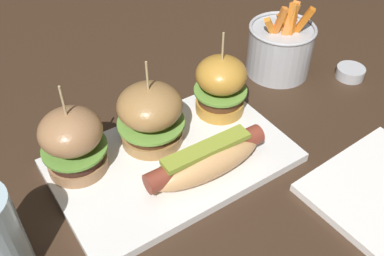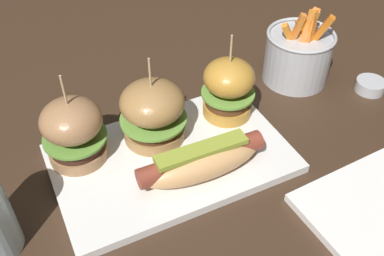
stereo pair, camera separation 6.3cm
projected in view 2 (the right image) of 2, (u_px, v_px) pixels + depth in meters
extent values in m
plane|color=#382619|center=(172.00, 162.00, 0.65)|extent=(3.00, 3.00, 0.00)
cube|color=white|center=(171.00, 158.00, 0.65)|extent=(0.34, 0.21, 0.01)
ellipsoid|color=tan|center=(201.00, 162.00, 0.60)|extent=(0.18, 0.06, 0.05)
cylinder|color=brown|center=(201.00, 159.00, 0.60)|extent=(0.18, 0.03, 0.03)
cube|color=olive|center=(202.00, 150.00, 0.59)|extent=(0.13, 0.03, 0.01)
cylinder|color=#A1734B|center=(79.00, 151.00, 0.64)|extent=(0.08, 0.08, 0.02)
cylinder|color=#3B2017|center=(76.00, 142.00, 0.62)|extent=(0.08, 0.08, 0.02)
cylinder|color=#609338|center=(75.00, 137.00, 0.62)|extent=(0.09, 0.09, 0.00)
ellipsoid|color=#A1734B|center=(71.00, 120.00, 0.60)|extent=(0.09, 0.09, 0.06)
cylinder|color=tan|center=(65.00, 95.00, 0.57)|extent=(0.00, 0.00, 0.06)
cylinder|color=#A17542|center=(154.00, 131.00, 0.67)|extent=(0.09, 0.09, 0.02)
cylinder|color=#462A16|center=(154.00, 123.00, 0.66)|extent=(0.09, 0.09, 0.01)
cylinder|color=#6B9E3D|center=(153.00, 119.00, 0.65)|extent=(0.10, 0.10, 0.00)
ellipsoid|color=#A17542|center=(152.00, 102.00, 0.63)|extent=(0.09, 0.09, 0.06)
cylinder|color=tan|center=(150.00, 77.00, 0.60)|extent=(0.00, 0.00, 0.06)
cylinder|color=#BF8731|center=(227.00, 108.00, 0.71)|extent=(0.08, 0.08, 0.02)
cylinder|color=#553219|center=(228.00, 98.00, 0.69)|extent=(0.07, 0.07, 0.02)
cylinder|color=#6B9E3D|center=(228.00, 93.00, 0.69)|extent=(0.08, 0.08, 0.00)
ellipsoid|color=#BF8731|center=(229.00, 77.00, 0.67)|extent=(0.08, 0.08, 0.06)
cylinder|color=tan|center=(231.00, 53.00, 0.64)|extent=(0.00, 0.00, 0.06)
cylinder|color=#B7BABF|center=(297.00, 58.00, 0.78)|extent=(0.12, 0.12, 0.09)
torus|color=#B7BABF|center=(302.00, 35.00, 0.75)|extent=(0.12, 0.12, 0.01)
cube|color=orange|center=(306.00, 34.00, 0.74)|extent=(0.05, 0.03, 0.09)
cube|color=orange|center=(309.00, 35.00, 0.74)|extent=(0.03, 0.03, 0.09)
cube|color=orange|center=(291.00, 39.00, 0.75)|extent=(0.04, 0.02, 0.06)
cube|color=#CC6A16|center=(306.00, 37.00, 0.75)|extent=(0.04, 0.03, 0.07)
cube|color=orange|center=(318.00, 35.00, 0.74)|extent=(0.03, 0.04, 0.08)
cube|color=orange|center=(294.00, 35.00, 0.74)|extent=(0.03, 0.03, 0.08)
cube|color=orange|center=(305.00, 34.00, 0.74)|extent=(0.03, 0.02, 0.09)
cylinder|color=#B7BABF|center=(370.00, 86.00, 0.78)|extent=(0.05, 0.05, 0.02)
cylinder|color=#9E3323|center=(371.00, 83.00, 0.77)|extent=(0.04, 0.04, 0.00)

